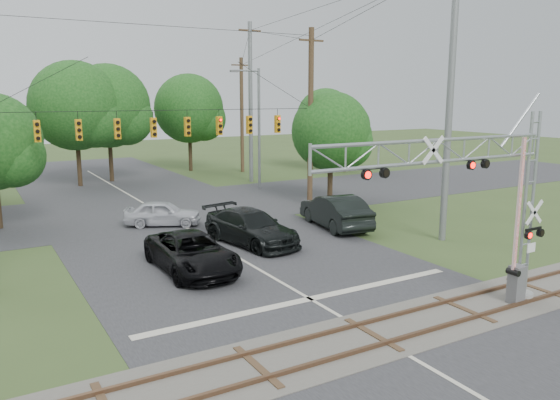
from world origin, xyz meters
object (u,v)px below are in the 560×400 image
car_dark (251,227)px  sedan_silver (163,213)px  pickup_black (192,252)px  traffic_signal_span (185,123)px  streetlight (257,122)px  crossing_gantry (475,194)px

car_dark → sedan_silver: car_dark is taller
pickup_black → traffic_signal_span: bearing=70.2°
traffic_signal_span → car_dark: 8.30m
sedan_silver → streetlight: size_ratio=0.45×
crossing_gantry → streetlight: size_ratio=1.04×
crossing_gantry → sedan_silver: crossing_gantry is taller
traffic_signal_span → car_dark: (0.77, -6.70, -4.85)m
pickup_black → car_dark: (4.09, 2.54, 0.05)m
crossing_gantry → streetlight: 26.65m
traffic_signal_span → car_dark: size_ratio=3.33×
traffic_signal_span → streetlight: 11.59m
pickup_black → streetlight: bearing=54.5°
traffic_signal_span → car_dark: bearing=-83.4°
sedan_silver → car_dark: bearing=-130.2°
crossing_gantry → traffic_signal_span: 18.65m
pickup_black → streetlight: size_ratio=0.62×
sedan_silver → crossing_gantry: bearing=-138.4°
crossing_gantry → sedan_silver: (-4.67, 17.63, -3.42)m
traffic_signal_span → pickup_black: traffic_signal_span is taller
traffic_signal_span → streetlight: bearing=41.2°
crossing_gantry → pickup_black: 11.54m
traffic_signal_span → streetlight: (8.71, 7.63, -0.49)m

